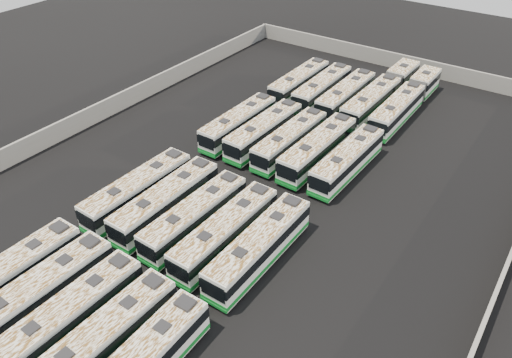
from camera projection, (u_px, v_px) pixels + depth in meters
The scene contains 21 objects.
ground at pixel (245, 194), 46.67m from camera, with size 140.00×140.00×0.00m, color black.
perimeter_wall at pixel (245, 184), 46.04m from camera, with size 45.20×73.20×2.20m.
bus_front_far_left at pixel (9, 277), 35.80m from camera, with size 2.47×11.30×3.18m.
bus_front_left at pixel (38, 295), 34.41m from camera, with size 2.64×11.52×3.23m.
bus_front_center at pixel (69, 317), 32.94m from camera, with size 2.54×11.20×3.14m.
bus_front_right at pixel (102, 341), 31.36m from camera, with size 2.62×11.28×3.16m.
bus_midfront_far_left at pixel (138, 191), 44.34m from camera, with size 2.63×11.45×3.21m.
bus_midfront_left at pixel (166, 202), 43.01m from camera, with size 2.45×11.42×3.21m.
bus_midfront_center at pixel (195, 217), 41.44m from camera, with size 2.59×11.14×3.12m.
bus_midfront_right at pixel (225, 232), 39.80m from camera, with size 2.50×11.35×3.19m.
bus_midfront_far_right at pixel (259, 247), 38.36m from camera, with size 2.48×11.47×3.23m.
bus_midback_far_left at pixel (239, 123), 54.48m from camera, with size 2.44×11.14×3.13m.
bus_midback_left at pixel (264, 131), 53.04m from camera, with size 2.58×11.32×3.18m.
bus_midback_center at pixel (290, 140), 51.54m from camera, with size 2.52×11.12×3.12m.
bus_midback_right at pixel (318, 149), 50.01m from camera, with size 2.71×11.68×3.28m.
bus_midback_far_right at pixel (347, 160), 48.41m from camera, with size 2.64×11.19×3.14m.
bus_back_far_left at pixel (299, 82), 63.18m from camera, with size 2.38×11.17×3.14m.
bus_back_left at pixel (322, 89), 61.64m from camera, with size 2.51×11.31×3.18m.
bus_back_center at pixel (346, 96), 59.98m from camera, with size 2.43×11.38×3.20m.
bus_back_right at pixel (382, 93), 60.54m from camera, with size 2.71×17.98×3.25m.
bus_back_far_right at pixel (406, 101), 58.95m from camera, with size 2.41×17.44×3.16m.
Camera 1 is at (22.15, -30.04, 28.08)m, focal length 35.00 mm.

